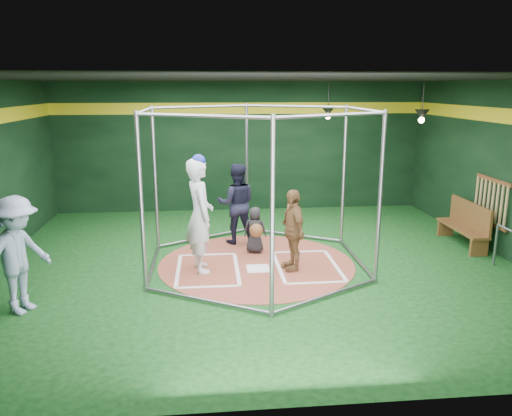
{
  "coord_description": "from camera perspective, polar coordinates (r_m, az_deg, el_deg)",
  "views": [
    {
      "loc": [
        -0.91,
        -9.15,
        3.36
      ],
      "look_at": [
        0.0,
        0.1,
        1.1
      ],
      "focal_mm": 35.0,
      "sensor_mm": 36.0,
      "label": 1
    }
  ],
  "objects": [
    {
      "name": "pendant_lamp_far",
      "position": [
        12.19,
        18.43,
        10.08
      ],
      "size": [
        0.34,
        0.34,
        0.9
      ],
      "color": "black",
      "rests_on": "room_shell"
    },
    {
      "name": "dugout_bench",
      "position": [
        11.7,
        22.84,
        -1.63
      ],
      "size": [
        0.38,
        1.65,
        0.96
      ],
      "color": "brown",
      "rests_on": "ground"
    },
    {
      "name": "batter_box_left",
      "position": [
        9.5,
        -5.54,
        -6.99
      ],
      "size": [
        1.17,
        1.77,
        0.01
      ],
      "color": "white",
      "rests_on": "clay_disc"
    },
    {
      "name": "home_plate",
      "position": [
        9.5,
        0.24,
        -6.92
      ],
      "size": [
        0.43,
        0.43,
        0.01
      ],
      "primitive_type": "cube",
      "color": "white",
      "rests_on": "clay_disc"
    },
    {
      "name": "batting_cage",
      "position": [
        9.38,
        0.06,
        2.23
      ],
      "size": [
        4.05,
        4.67,
        3.0
      ],
      "color": "gray",
      "rests_on": "ground"
    },
    {
      "name": "batter_figure",
      "position": [
        9.19,
        -6.45,
        -0.73
      ],
      "size": [
        0.66,
        0.86,
        2.18
      ],
      "color": "silver",
      "rests_on": "clay_disc"
    },
    {
      "name": "clay_disc",
      "position": [
        9.78,
        0.06,
        -6.38
      ],
      "size": [
        3.8,
        3.8,
        0.01
      ],
      "primitive_type": "cylinder",
      "color": "brown",
      "rests_on": "ground"
    },
    {
      "name": "bat_rack",
      "position": [
        11.42,
        25.25,
        0.68
      ],
      "size": [
        0.07,
        1.25,
        0.98
      ],
      "color": "brown",
      "rests_on": "room_shell"
    },
    {
      "name": "steel_railing",
      "position": [
        10.19,
        27.12,
        -3.81
      ],
      "size": [
        0.05,
        0.98,
        0.84
      ],
      "color": "gray",
      "rests_on": "ground"
    },
    {
      "name": "room_shell",
      "position": [
        9.34,
        0.06,
        3.77
      ],
      "size": [
        10.1,
        9.1,
        3.53
      ],
      "color": "#0C350F",
      "rests_on": "ground"
    },
    {
      "name": "catcher_figure",
      "position": [
        10.26,
        -0.1,
        -2.52
      ],
      "size": [
        0.52,
        0.59,
        0.96
      ],
      "color": "black",
      "rests_on": "clay_disc"
    },
    {
      "name": "pendant_lamp_near",
      "position": [
        13.13,
        8.23,
        10.83
      ],
      "size": [
        0.34,
        0.34,
        0.9
      ],
      "color": "black",
      "rests_on": "room_shell"
    },
    {
      "name": "umpire",
      "position": [
        10.85,
        -2.24,
        0.5
      ],
      "size": [
        0.87,
        0.69,
        1.76
      ],
      "primitive_type": "imported",
      "rotation": [
        0.0,
        0.0,
        3.11
      ],
      "color": "black",
      "rests_on": "clay_disc"
    },
    {
      "name": "batter_box_right",
      "position": [
        9.68,
        5.84,
        -6.6
      ],
      "size": [
        1.17,
        1.77,
        0.01
      ],
      "color": "white",
      "rests_on": "clay_disc"
    },
    {
      "name": "visitor_leopard",
      "position": [
        9.29,
        4.21,
        -2.5
      ],
      "size": [
        0.55,
        0.96,
        1.53
      ],
      "primitive_type": "imported",
      "rotation": [
        0.0,
        0.0,
        -1.36
      ],
      "color": "#A37645",
      "rests_on": "clay_disc"
    },
    {
      "name": "bystander_blue",
      "position": [
        8.31,
        -25.57,
        -4.89
      ],
      "size": [
        1.11,
        1.35,
        1.81
      ],
      "primitive_type": "imported",
      "rotation": [
        0.0,
        0.0,
        1.13
      ],
      "color": "#94A5C3",
      "rests_on": "ground"
    }
  ]
}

